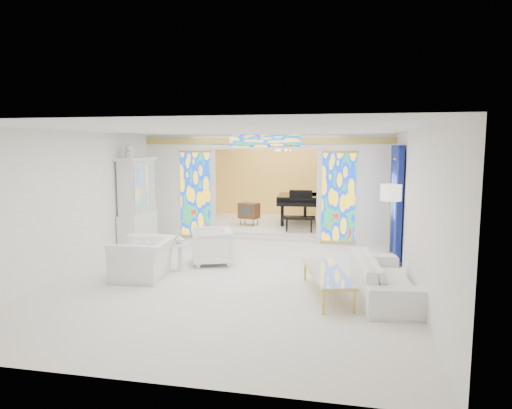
% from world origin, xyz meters
% --- Properties ---
extents(floor, '(12.00, 12.00, 0.00)m').
position_xyz_m(floor, '(0.00, 0.00, 0.00)').
color(floor, silver).
rests_on(floor, ground).
extents(ceiling, '(7.00, 12.00, 0.02)m').
position_xyz_m(ceiling, '(0.00, 0.00, 3.00)').
color(ceiling, white).
rests_on(ceiling, wall_back).
extents(wall_back, '(7.00, 0.02, 3.00)m').
position_xyz_m(wall_back, '(0.00, 6.00, 1.50)').
color(wall_back, silver).
rests_on(wall_back, floor).
extents(wall_front, '(7.00, 0.02, 3.00)m').
position_xyz_m(wall_front, '(0.00, -6.00, 1.50)').
color(wall_front, silver).
rests_on(wall_front, floor).
extents(wall_left, '(0.02, 12.00, 3.00)m').
position_xyz_m(wall_left, '(-3.50, 0.00, 1.50)').
color(wall_left, silver).
rests_on(wall_left, floor).
extents(wall_right, '(0.02, 12.00, 3.00)m').
position_xyz_m(wall_right, '(3.50, 0.00, 1.50)').
color(wall_right, silver).
rests_on(wall_right, floor).
extents(partition_wall, '(7.00, 0.22, 3.00)m').
position_xyz_m(partition_wall, '(0.00, 2.00, 1.65)').
color(partition_wall, silver).
rests_on(partition_wall, floor).
extents(stained_glass_left, '(0.90, 0.04, 2.40)m').
position_xyz_m(stained_glass_left, '(-2.03, 1.89, 1.30)').
color(stained_glass_left, gold).
rests_on(stained_glass_left, partition_wall).
extents(stained_glass_right, '(0.90, 0.04, 2.40)m').
position_xyz_m(stained_glass_right, '(2.03, 1.89, 1.30)').
color(stained_glass_right, gold).
rests_on(stained_glass_right, partition_wall).
extents(stained_glass_transom, '(2.00, 0.04, 0.34)m').
position_xyz_m(stained_glass_transom, '(0.00, 1.89, 2.82)').
color(stained_glass_transom, gold).
rests_on(stained_glass_transom, partition_wall).
extents(alcove_platform, '(6.80, 3.80, 0.18)m').
position_xyz_m(alcove_platform, '(0.00, 4.10, 0.09)').
color(alcove_platform, silver).
rests_on(alcove_platform, floor).
extents(gold_curtain_back, '(6.70, 0.10, 2.90)m').
position_xyz_m(gold_curtain_back, '(0.00, 5.88, 1.50)').
color(gold_curtain_back, '#FABD57').
rests_on(gold_curtain_back, wall_back).
extents(chandelier, '(0.48, 0.48, 0.30)m').
position_xyz_m(chandelier, '(0.20, 4.00, 2.55)').
color(chandelier, gold).
rests_on(chandelier, ceiling).
extents(blue_drapes, '(0.14, 1.85, 2.65)m').
position_xyz_m(blue_drapes, '(3.40, 0.70, 1.58)').
color(blue_drapes, navy).
rests_on(blue_drapes, wall_right).
extents(china_cabinet, '(0.56, 1.46, 2.72)m').
position_xyz_m(china_cabinet, '(-3.22, 0.60, 1.17)').
color(china_cabinet, silver).
rests_on(china_cabinet, floor).
extents(armchair_left, '(1.18, 1.32, 0.80)m').
position_xyz_m(armchair_left, '(-1.79, -2.11, 0.40)').
color(armchair_left, silver).
rests_on(armchair_left, floor).
extents(armchair_right, '(1.15, 1.13, 0.82)m').
position_xyz_m(armchair_right, '(-0.74, -0.77, 0.41)').
color(armchair_right, white).
rests_on(armchair_right, floor).
extents(sofa, '(1.25, 2.55, 0.71)m').
position_xyz_m(sofa, '(2.95, -2.35, 0.36)').
color(sofa, silver).
rests_on(sofa, floor).
extents(side_table, '(0.64, 0.64, 0.60)m').
position_xyz_m(side_table, '(-1.26, -1.45, 0.39)').
color(side_table, silver).
rests_on(side_table, floor).
extents(vase, '(0.23, 0.23, 0.20)m').
position_xyz_m(vase, '(-1.26, -1.45, 0.70)').
color(vase, silver).
rests_on(vase, side_table).
extents(coffee_table, '(1.09, 2.08, 0.44)m').
position_xyz_m(coffee_table, '(1.95, -2.49, 0.41)').
color(coffee_table, silver).
rests_on(coffee_table, floor).
extents(floor_lamp, '(0.49, 0.49, 1.85)m').
position_xyz_m(floor_lamp, '(3.20, -0.23, 1.58)').
color(floor_lamp, gold).
rests_on(floor_lamp, floor).
extents(grand_piano, '(1.86, 2.90, 1.13)m').
position_xyz_m(grand_piano, '(0.93, 4.26, 0.95)').
color(grand_piano, black).
rests_on(grand_piano, alcove_platform).
extents(tv_console, '(0.70, 0.57, 0.70)m').
position_xyz_m(tv_console, '(-0.80, 3.43, 0.64)').
color(tv_console, brown).
rests_on(tv_console, alcove_platform).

